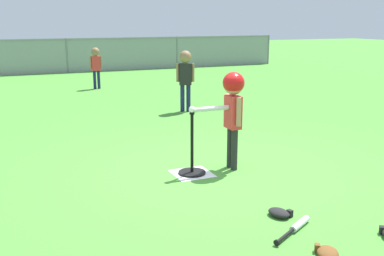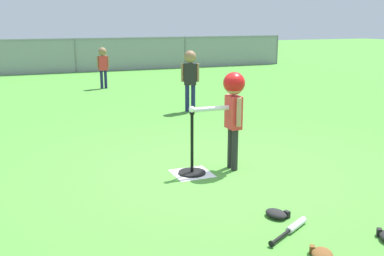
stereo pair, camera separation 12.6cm
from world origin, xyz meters
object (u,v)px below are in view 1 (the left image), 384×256
at_px(fielder_near_right, 185,73).
at_px(glove_outfield_drop, 327,253).
at_px(batter_child, 233,101).
at_px(glove_near_bats, 279,213).
at_px(spare_bat_silver, 297,226).
at_px(batting_tee, 192,164).
at_px(baseball_on_tee, 192,109).
at_px(fielder_deep_left, 96,62).

bearing_deg(fielder_near_right, glove_outfield_drop, -102.00).
xyz_separation_m(batter_child, fielder_near_right, (0.85, 3.44, -0.07)).
height_order(batter_child, glove_near_bats, batter_child).
distance_m(spare_bat_silver, glove_near_bats, 0.29).
height_order(batting_tee, glove_outfield_drop, batting_tee).
height_order(batting_tee, baseball_on_tee, baseball_on_tee).
bearing_deg(batter_child, batting_tee, 178.52).
bearing_deg(baseball_on_tee, batter_child, -1.48).
relative_size(batter_child, fielder_near_right, 0.99).
bearing_deg(spare_bat_silver, fielder_deep_left, 88.91).
xyz_separation_m(baseball_on_tee, fielder_near_right, (1.36, 3.43, -0.01)).
height_order(fielder_near_right, spare_bat_silver, fielder_near_right).
distance_m(fielder_deep_left, glove_near_bats, 8.53).
bearing_deg(batter_child, fielder_near_right, 76.15).
xyz_separation_m(batting_tee, baseball_on_tee, (0.00, 0.00, 0.65)).
bearing_deg(spare_bat_silver, glove_near_bats, 86.07).
bearing_deg(batting_tee, glove_near_bats, -79.43).
height_order(fielder_deep_left, glove_near_bats, fielder_deep_left).
distance_m(batter_child, fielder_near_right, 3.54).
height_order(baseball_on_tee, batter_child, batter_child).
height_order(batting_tee, fielder_deep_left, fielder_deep_left).
height_order(baseball_on_tee, fielder_near_right, fielder_near_right).
relative_size(batting_tee, glove_near_bats, 2.92).
height_order(spare_bat_silver, glove_outfield_drop, glove_outfield_drop).
relative_size(baseball_on_tee, fielder_near_right, 0.06).
distance_m(batter_child, fielder_deep_left, 7.12).
distance_m(baseball_on_tee, fielder_deep_left, 7.12).
height_order(batter_child, fielder_deep_left, batter_child).
xyz_separation_m(glove_near_bats, glove_outfield_drop, (-0.09, -0.76, 0.00)).
bearing_deg(spare_bat_silver, fielder_near_right, 77.64).
xyz_separation_m(baseball_on_tee, spare_bat_silver, (0.24, -1.69, -0.74)).
bearing_deg(glove_outfield_drop, batting_tee, 94.65).
bearing_deg(fielder_near_right, batting_tee, -111.67).
bearing_deg(baseball_on_tee, fielder_near_right, 68.33).
height_order(baseball_on_tee, spare_bat_silver, baseball_on_tee).
relative_size(batter_child, glove_outfield_drop, 4.30).
bearing_deg(glove_near_bats, baseball_on_tee, 100.57).
bearing_deg(spare_bat_silver, batting_tee, 98.15).
relative_size(spare_bat_silver, glove_outfield_drop, 1.97).
bearing_deg(glove_outfield_drop, batter_child, 81.03).
bearing_deg(spare_bat_silver, baseball_on_tee, 98.15).
relative_size(fielder_deep_left, glove_outfield_drop, 3.91).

